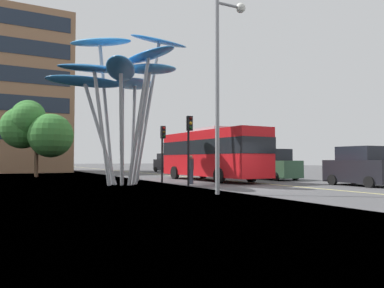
# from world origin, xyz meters

# --- Properties ---
(ground) EXTENTS (120.00, 240.00, 0.10)m
(ground) POSITION_xyz_m (-0.67, 0.00, -0.05)
(ground) COLOR #4C4C4F
(red_bus) EXTENTS (3.04, 10.38, 3.67)m
(red_bus) POSITION_xyz_m (1.13, 6.77, 2.01)
(red_bus) COLOR red
(red_bus) RESTS_ON ground
(leaf_sculpture) EXTENTS (8.54, 8.19, 9.24)m
(leaf_sculpture) POSITION_xyz_m (-5.80, 5.36, 6.52)
(leaf_sculpture) COLOR #9EA0A5
(leaf_sculpture) RESTS_ON ground
(traffic_light_kerb_near) EXTENTS (0.28, 0.42, 3.85)m
(traffic_light_kerb_near) POSITION_xyz_m (-2.94, 2.34, 2.78)
(traffic_light_kerb_near) COLOR black
(traffic_light_kerb_near) RESTS_ON ground
(traffic_light_kerb_far) EXTENTS (0.28, 0.42, 3.63)m
(traffic_light_kerb_far) POSITION_xyz_m (-2.76, 6.37, 2.63)
(traffic_light_kerb_far) COLOR black
(traffic_light_kerb_far) RESTS_ON ground
(car_parked_near) EXTENTS (2.01, 3.88, 2.21)m
(car_parked_near) POSITION_xyz_m (5.86, -1.63, 1.03)
(car_parked_near) COLOR black
(car_parked_near) RESTS_ON ground
(car_parked_mid) EXTENTS (1.98, 4.50, 2.23)m
(car_parked_mid) POSITION_xyz_m (5.73, 5.76, 1.04)
(car_parked_mid) COLOR #2D5138
(car_parked_mid) RESTS_ON ground
(car_parked_far) EXTENTS (2.01, 4.41, 2.27)m
(car_parked_far) POSITION_xyz_m (5.42, 11.83, 1.07)
(car_parked_far) COLOR black
(car_parked_far) RESTS_ON ground
(car_side_street) EXTENTS (2.01, 4.03, 2.13)m
(car_side_street) POSITION_xyz_m (6.07, 17.83, 1.00)
(car_side_street) COLOR gold
(car_side_street) RESTS_ON ground
(car_far_side) EXTENTS (1.96, 4.06, 2.20)m
(car_far_side) POSITION_xyz_m (5.82, 24.99, 1.04)
(car_far_side) COLOR black
(car_far_side) RESTS_ON ground
(street_lamp) EXTENTS (1.55, 0.44, 8.45)m
(street_lamp) POSITION_xyz_m (-3.70, -2.30, 5.30)
(street_lamp) COLOR gray
(street_lamp) RESTS_ON ground
(tree_pavement_near) EXTENTS (5.78, 5.60, 6.59)m
(tree_pavement_near) POSITION_xyz_m (-9.37, 18.63, 4.21)
(tree_pavement_near) COLOR brown
(tree_pavement_near) RESTS_ON ground
(pedestrian) EXTENTS (0.34, 0.34, 1.74)m
(pedestrian) POSITION_xyz_m (-1.82, 4.26, 0.88)
(pedestrian) COLOR #2D3342
(pedestrian) RESTS_ON ground
(no_entry_sign) EXTENTS (0.60, 0.12, 2.63)m
(no_entry_sign) POSITION_xyz_m (-3.52, 8.76, 1.75)
(no_entry_sign) COLOR gray
(no_entry_sign) RESTS_ON ground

